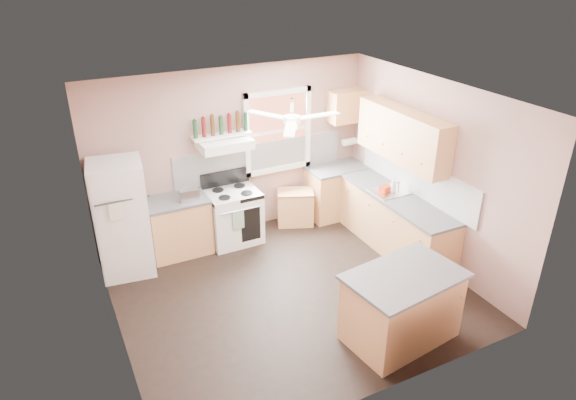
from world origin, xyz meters
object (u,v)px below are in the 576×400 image
refrigerator (122,219)px  stove (234,217)px  toaster (189,195)px  island (401,308)px  cart (295,207)px

refrigerator → stove: (1.68, 0.09, -0.41)m
toaster → island: 3.44m
stove → island: (0.94, -3.04, 0.00)m
refrigerator → toaster: 1.00m
toaster → cart: bearing=8.3°
refrigerator → stove: size_ratio=1.96×
toaster → cart: 1.97m
refrigerator → cart: size_ratio=2.83×
cart → island: size_ratio=0.47×
refrigerator → stove: 1.73m
toaster → stove: 0.90m
refrigerator → island: refrigerator is taller
stove → cart: 1.15m
cart → toaster: bearing=-152.8°
refrigerator → toaster: (0.99, 0.03, 0.15)m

